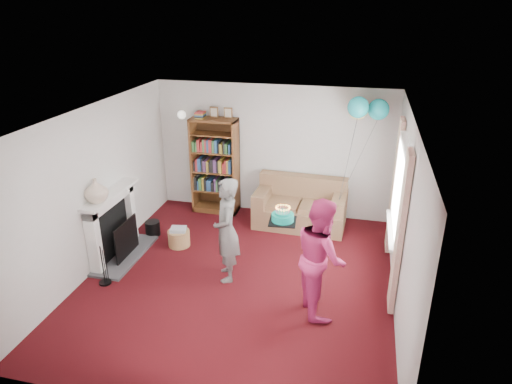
% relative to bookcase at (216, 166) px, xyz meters
% --- Properties ---
extents(ground, '(5.00, 5.00, 0.00)m').
position_rel_bookcase_xyz_m(ground, '(1.09, -2.30, -0.92)').
color(ground, '#33070E').
rests_on(ground, ground).
extents(wall_back, '(4.50, 0.02, 2.50)m').
position_rel_bookcase_xyz_m(wall_back, '(1.09, 0.21, 0.33)').
color(wall_back, silver).
rests_on(wall_back, ground).
extents(wall_left, '(0.02, 5.00, 2.50)m').
position_rel_bookcase_xyz_m(wall_left, '(-1.17, -2.30, 0.33)').
color(wall_left, silver).
rests_on(wall_left, ground).
extents(wall_right, '(0.02, 5.00, 2.50)m').
position_rel_bookcase_xyz_m(wall_right, '(3.35, -2.30, 0.33)').
color(wall_right, silver).
rests_on(wall_right, ground).
extents(ceiling, '(4.50, 5.00, 0.01)m').
position_rel_bookcase_xyz_m(ceiling, '(1.09, -2.30, 1.59)').
color(ceiling, white).
rests_on(ceiling, wall_back).
extents(fireplace, '(0.55, 1.80, 1.12)m').
position_rel_bookcase_xyz_m(fireplace, '(-1.00, -2.11, -0.41)').
color(fireplace, '#3F3F42').
rests_on(fireplace, ground).
extents(window_bay, '(0.14, 2.02, 2.20)m').
position_rel_bookcase_xyz_m(window_bay, '(3.29, -1.70, 0.29)').
color(window_bay, white).
rests_on(window_bay, ground).
extents(wall_sconce, '(0.16, 0.23, 0.16)m').
position_rel_bookcase_xyz_m(wall_sconce, '(-0.66, 0.06, 0.96)').
color(wall_sconce, gold).
rests_on(wall_sconce, ground).
extents(bookcase, '(0.88, 0.42, 2.08)m').
position_rel_bookcase_xyz_m(bookcase, '(0.00, 0.00, 0.00)').
color(bookcase, '#472B14').
rests_on(bookcase, ground).
extents(sofa, '(1.65, 0.87, 0.87)m').
position_rel_bookcase_xyz_m(sofa, '(1.72, -0.23, -0.59)').
color(sofa, brown).
rests_on(sofa, ground).
extents(wicker_basket, '(0.37, 0.37, 0.34)m').
position_rel_bookcase_xyz_m(wicker_basket, '(-0.18, -1.55, -0.77)').
color(wicker_basket, '#A7744D').
rests_on(wicker_basket, ground).
extents(person_striped, '(0.55, 0.67, 1.59)m').
position_rel_bookcase_xyz_m(person_striped, '(0.91, -2.29, -0.12)').
color(person_striped, black).
rests_on(person_striped, ground).
extents(person_magenta, '(0.86, 0.96, 1.62)m').
position_rel_bookcase_xyz_m(person_magenta, '(2.33, -2.73, -0.11)').
color(person_magenta, '#B8245C').
rests_on(person_magenta, ground).
extents(birthday_cake, '(0.36, 0.36, 0.22)m').
position_rel_bookcase_xyz_m(birthday_cake, '(1.76, -2.42, 0.25)').
color(birthday_cake, black).
rests_on(birthday_cake, ground).
extents(balloons, '(0.70, 0.73, 1.80)m').
position_rel_bookcase_xyz_m(balloons, '(2.72, -0.18, 1.30)').
color(balloons, '#3F3F3F').
rests_on(balloons, ground).
extents(mantel_vase, '(0.36, 0.36, 0.36)m').
position_rel_bookcase_xyz_m(mantel_vase, '(-1.03, -2.45, 0.39)').
color(mantel_vase, beige).
rests_on(mantel_vase, fireplace).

